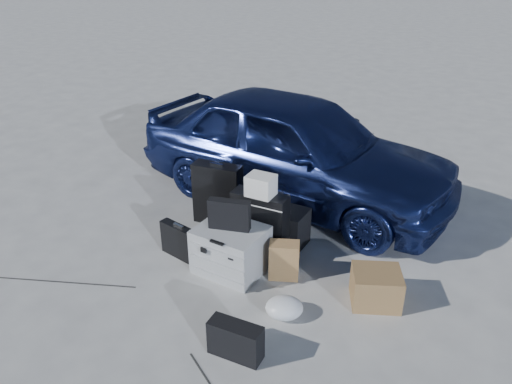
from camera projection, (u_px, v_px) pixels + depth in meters
ground at (209, 292)px, 4.59m from camera, size 60.00×60.00×0.00m
car at (294, 147)px, 6.02m from camera, size 4.10×2.17×1.33m
pelican_case at (231, 250)px, 4.81m from camera, size 0.69×0.59×0.46m
laptop_bag at (229, 215)px, 4.65m from camera, size 0.41×0.17×0.30m
briefcase at (180, 242)px, 5.03m from camera, size 0.47×0.22×0.36m
suitcase_left at (218, 194)px, 5.59m from camera, size 0.56×0.23×0.71m
suitcase_right at (260, 224)px, 5.02m from camera, size 0.57×0.22×0.68m
white_carton at (261, 185)px, 4.81m from camera, size 0.27×0.22×0.21m
duffel_bag at (270, 222)px, 5.33m from camera, size 0.82×0.41×0.40m
flat_box_white at (269, 204)px, 5.22m from camera, size 0.49×0.42×0.07m
flat_box_black at (270, 198)px, 5.20m from camera, size 0.31×0.26×0.06m
kraft_bag at (284, 260)px, 4.72m from camera, size 0.32×0.25×0.38m
cardboard_box at (376, 287)px, 4.40m from camera, size 0.52×0.49×0.32m
plastic_bag at (284, 308)px, 4.26m from camera, size 0.41×0.39×0.18m
messenger_bag at (236, 340)px, 3.83m from camera, size 0.43×0.17×0.30m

